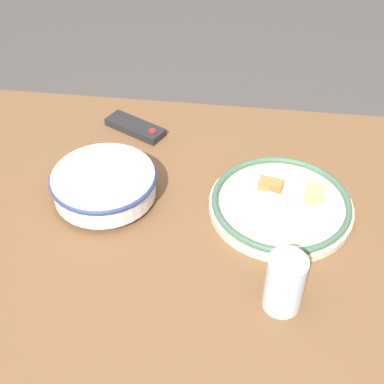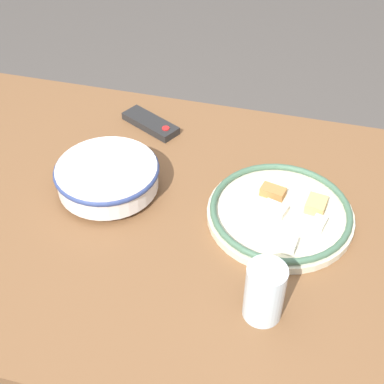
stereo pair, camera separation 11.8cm
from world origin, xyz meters
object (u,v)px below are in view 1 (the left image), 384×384
object	(u,v)px
tv_remote	(135,127)
food_plate	(281,204)
noodle_bowl	(104,184)
drinking_glass	(285,283)

from	to	relation	value
tv_remote	food_plate	bearing A→B (deg)	83.52
noodle_bowl	tv_remote	distance (m)	0.27
food_plate	noodle_bowl	bearing A→B (deg)	-178.49
noodle_bowl	drinking_glass	distance (m)	0.47
food_plate	drinking_glass	xyz separation A→B (m)	(0.00, -0.25, 0.04)
tv_remote	drinking_glass	size ratio (longest dim) A/B	1.40
food_plate	tv_remote	size ratio (longest dim) A/B	1.86
drinking_glass	tv_remote	bearing A→B (deg)	127.04
noodle_bowl	food_plate	bearing A→B (deg)	1.51
noodle_bowl	drinking_glass	world-z (taller)	drinking_glass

